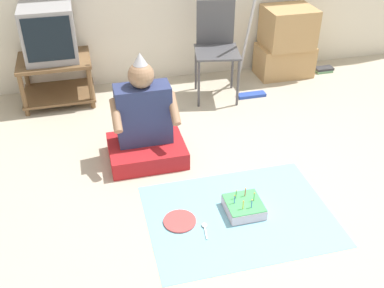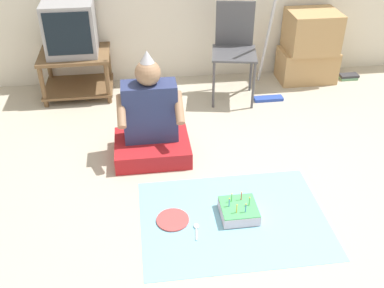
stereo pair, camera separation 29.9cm
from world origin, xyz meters
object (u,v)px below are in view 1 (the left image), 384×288
(folding_chair, at_px, (216,43))
(dust_mop, at_px, (250,58))
(cardboard_box_stack, at_px, (286,42))
(birthday_cake, at_px, (244,207))
(paper_plate, at_px, (180,221))
(book_pile, at_px, (324,70))
(tv, at_px, (49,33))
(person_seated, at_px, (145,127))

(folding_chair, xyz_separation_m, dust_mop, (0.33, -0.05, -0.17))
(cardboard_box_stack, xyz_separation_m, dust_mop, (-0.51, -0.29, -0.01))
(birthday_cake, bearing_deg, folding_chair, 79.63)
(paper_plate, bearing_deg, book_pile, 42.98)
(tv, xyz_separation_m, paper_plate, (0.74, -1.96, -0.66))
(book_pile, height_order, paper_plate, book_pile)
(book_pile, xyz_separation_m, birthday_cake, (-1.62, -1.93, 0.02))
(folding_chair, xyz_separation_m, cardboard_box_stack, (0.84, 0.24, -0.16))
(tv, height_order, dust_mop, dust_mop)
(book_pile, relative_size, person_seated, 0.22)
(birthday_cake, relative_size, paper_plate, 1.13)
(dust_mop, xyz_separation_m, person_seated, (-1.17, -0.88, -0.08))
(person_seated, bearing_deg, tv, 119.36)
(book_pile, bearing_deg, folding_chair, -171.60)
(folding_chair, bearing_deg, cardboard_box_stack, 15.72)
(person_seated, distance_m, birthday_cake, 0.99)
(folding_chair, height_order, birthday_cake, folding_chair)
(dust_mop, bearing_deg, person_seated, -143.21)
(folding_chair, distance_m, dust_mop, 0.37)
(person_seated, bearing_deg, dust_mop, 36.79)
(tv, bearing_deg, cardboard_box_stack, 0.08)
(book_pile, distance_m, birthday_cake, 2.52)
(dust_mop, bearing_deg, birthday_cake, -111.06)
(tv, distance_m, person_seated, 1.39)
(dust_mop, xyz_separation_m, birthday_cake, (-0.65, -1.68, -0.31))
(dust_mop, bearing_deg, paper_plate, -123.00)
(dust_mop, relative_size, paper_plate, 5.64)
(folding_chair, distance_m, birthday_cake, 1.83)
(folding_chair, relative_size, paper_plate, 4.14)
(folding_chair, bearing_deg, birthday_cake, -100.37)
(birthday_cake, xyz_separation_m, paper_plate, (-0.44, 0.01, -0.03))
(person_seated, height_order, paper_plate, person_seated)
(tv, distance_m, dust_mop, 1.88)
(folding_chair, bearing_deg, book_pile, 8.40)
(birthday_cake, bearing_deg, person_seated, 123.10)
(birthday_cake, bearing_deg, tv, 120.93)
(folding_chair, distance_m, paper_plate, 1.96)
(folding_chair, height_order, dust_mop, dust_mop)
(tv, height_order, folding_chair, tv)
(dust_mop, height_order, paper_plate, dust_mop)
(tv, relative_size, paper_plate, 2.25)
(birthday_cake, bearing_deg, paper_plate, 179.11)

